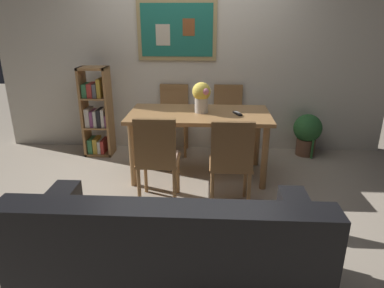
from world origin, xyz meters
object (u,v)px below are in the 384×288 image
object	(u,v)px
dining_chair_near_right	(231,157)
dining_chair_near_left	(157,154)
bookshelf	(97,115)
dining_chair_far_left	(174,113)
flower_vase	(202,95)
dining_table	(199,122)
leather_couch	(172,259)
potted_ivy	(307,132)
tv_remote	(237,113)
dining_chair_far_right	(228,114)

from	to	relation	value
dining_chair_near_right	dining_chair_near_left	distance (m)	0.70
dining_chair_near_left	bookshelf	distance (m)	1.65
dining_chair_far_left	flower_vase	world-z (taller)	flower_vase
dining_table	leather_couch	xyz separation A→B (m)	(-0.10, -1.95, -0.34)
leather_couch	bookshelf	xyz separation A→B (m)	(-1.27, 2.53, 0.24)
dining_chair_near_left	potted_ivy	bearing A→B (deg)	38.71
dining_table	tv_remote	world-z (taller)	tv_remote
dining_chair_far_left	tv_remote	size ratio (longest dim) A/B	5.65
dining_chair_near_right	dining_chair_near_left	xyz separation A→B (m)	(-0.70, 0.05, 0.00)
tv_remote	dining_chair_near_left	bearing A→B (deg)	-139.14
potted_ivy	dining_chair_far_left	bearing A→B (deg)	178.03
dining_chair_far_right	potted_ivy	xyz separation A→B (m)	(1.06, -0.05, -0.22)
dining_chair_far_right	leather_couch	bearing A→B (deg)	-99.60
dining_table	dining_chair_far_left	world-z (taller)	dining_chair_far_left
dining_table	bookshelf	world-z (taller)	bookshelf
leather_couch	bookshelf	bearing A→B (deg)	116.55
tv_remote	dining_table	bearing A→B (deg)	174.62
dining_table	bookshelf	distance (m)	1.49
dining_chair_near_left	leather_couch	bearing A→B (deg)	-77.45
dining_chair_near_right	flower_vase	distance (m)	0.94
bookshelf	leather_couch	bearing A→B (deg)	-63.45
flower_vase	leather_couch	bearing A→B (deg)	-93.61
dining_chair_far_right	bookshelf	bearing A→B (deg)	-174.25
dining_table	dining_chair_far_right	world-z (taller)	dining_chair_far_right
dining_chair_near_right	dining_chair_far_left	world-z (taller)	same
leather_couch	bookshelf	world-z (taller)	bookshelf
dining_table	flower_vase	world-z (taller)	flower_vase
dining_chair_near_left	flower_vase	distance (m)	0.94
dining_chair_far_right	dining_chair_far_left	distance (m)	0.73
dining_chair_far_left	dining_chair_near_left	bearing A→B (deg)	-90.07
dining_table	dining_chair_near_left	xyz separation A→B (m)	(-0.37, -0.73, -0.11)
dining_chair_near_left	flower_vase	world-z (taller)	flower_vase
dining_chair_far_left	bookshelf	size ratio (longest dim) A/B	0.78
dining_chair_far_right	leather_couch	size ratio (longest dim) A/B	0.51
dining_chair_far_right	leather_couch	distance (m)	2.75
dining_chair_far_right	potted_ivy	size ratio (longest dim) A/B	1.59
dining_chair_far_left	dining_chair_near_right	bearing A→B (deg)	-65.74
bookshelf	flower_vase	size ratio (longest dim) A/B	3.45
dining_chair_far_right	dining_table	bearing A→B (deg)	-115.16
dining_table	dining_chair_near_right	distance (m)	0.85
dining_chair_far_right	dining_chair_near_left	size ratio (longest dim) A/B	1.00
dining_chair_near_right	potted_ivy	distance (m)	1.85
dining_table	dining_chair_far_left	bearing A→B (deg)	115.77
dining_table	dining_chair_far_right	size ratio (longest dim) A/B	1.73
dining_table	dining_chair_near_left	size ratio (longest dim) A/B	1.73
dining_chair_near_right	leather_couch	bearing A→B (deg)	-109.89
dining_table	dining_chair_far_left	xyz separation A→B (m)	(-0.37, 0.77, -0.11)
bookshelf	flower_vase	distance (m)	1.55
dining_chair_near_left	tv_remote	world-z (taller)	dining_chair_near_left
dining_chair_far_right	leather_couch	xyz separation A→B (m)	(-0.46, -2.71, -0.22)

